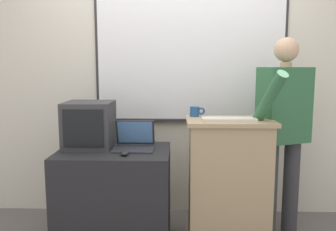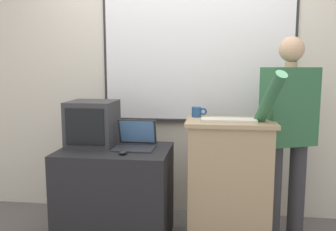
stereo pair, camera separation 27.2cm
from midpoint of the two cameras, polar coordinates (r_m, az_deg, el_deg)
back_wall at (r=3.38m, az=3.94°, el=8.77°), size 6.40×0.17×2.91m
lectern_podium at (r=2.84m, az=12.50°, el=-10.81°), size 0.66×0.43×1.01m
side_desk at (r=2.93m, az=-5.69°, el=-12.62°), size 0.86×0.62×0.76m
person_presenter at (r=2.96m, az=21.23°, el=-1.86°), size 0.57×0.64×1.63m
laptop at (r=2.84m, az=-2.50°, el=-3.89°), size 0.32×0.29×0.22m
wireless_keyboard at (r=2.66m, az=12.62°, el=-0.75°), size 0.40×0.15×0.02m
computer_mouse_by_laptop at (r=2.64m, az=-4.28°, el=-5.89°), size 0.06×0.10×0.03m
crt_monitor at (r=2.94m, az=-9.43°, el=-1.25°), size 0.37×0.37×0.36m
coffee_mug at (r=2.85m, az=7.44°, el=0.57°), size 0.12×0.07×0.08m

